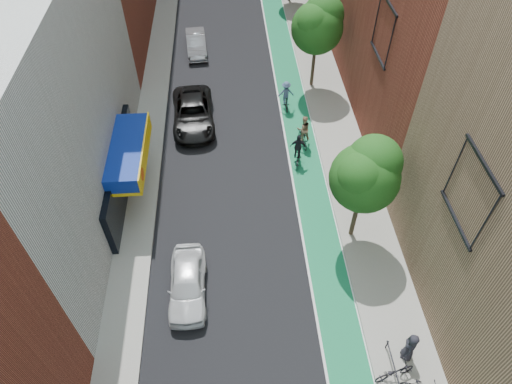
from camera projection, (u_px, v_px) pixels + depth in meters
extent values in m
cube|color=#14704C|center=(287.00, 72.00, 35.38)|extent=(2.00, 68.00, 0.01)
cube|color=gray|center=(157.00, 76.00, 34.85)|extent=(2.00, 68.00, 0.15)
cube|color=gray|center=(319.00, 70.00, 35.45)|extent=(3.00, 68.00, 0.15)
cube|color=silver|center=(15.00, 113.00, 22.14)|extent=(8.00, 20.00, 12.00)
cylinder|color=#332619|center=(355.00, 215.00, 23.42)|extent=(0.24, 0.24, 3.30)
sphere|color=#194612|center=(364.00, 178.00, 21.42)|extent=(3.36, 3.36, 3.36)
sphere|color=#194612|center=(374.00, 162.00, 21.11)|extent=(2.64, 2.64, 2.64)
sphere|color=#194612|center=(361.00, 176.00, 20.85)|extent=(2.40, 2.40, 2.40)
cylinder|color=#332619|center=(313.00, 66.00, 32.83)|extent=(0.24, 0.24, 3.47)
sphere|color=#194612|center=(317.00, 28.00, 30.73)|extent=(3.53, 3.53, 3.53)
sphere|color=#194612|center=(323.00, 15.00, 30.39)|extent=(2.77, 2.77, 2.77)
sphere|color=#194612|center=(314.00, 23.00, 30.14)|extent=(2.52, 2.52, 2.52)
imported|color=silver|center=(187.00, 284.00, 21.73)|extent=(1.76, 4.36, 1.48)
imported|color=black|center=(193.00, 113.00, 30.55)|extent=(3.03, 5.98, 1.62)
imported|color=#9B9DA3|center=(196.00, 43.00, 36.92)|extent=(1.84, 4.44, 1.43)
imported|color=black|center=(303.00, 138.00, 29.25)|extent=(0.76, 1.78, 1.04)
imported|color=#A07B5D|center=(303.00, 128.00, 28.78)|extent=(0.97, 0.81, 1.80)
imported|color=black|center=(298.00, 157.00, 28.14)|extent=(0.95, 1.89, 0.95)
imported|color=black|center=(298.00, 147.00, 27.66)|extent=(1.07, 0.60, 1.72)
imported|color=black|center=(286.00, 102.00, 31.91)|extent=(0.59, 1.71, 1.01)
imported|color=#455B7D|center=(286.00, 93.00, 31.46)|extent=(1.14, 0.71, 1.71)
imported|color=black|center=(395.00, 372.00, 18.99)|extent=(1.90, 1.06, 0.95)
imported|color=#212129|center=(410.00, 347.00, 19.35)|extent=(0.82, 0.98, 1.70)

